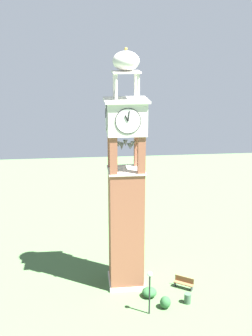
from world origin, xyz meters
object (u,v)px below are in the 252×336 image
at_px(clock_tower, 126,194).
at_px(trash_bin, 188,298).
at_px(lamp_post, 150,284).
at_px(park_bench, 184,283).

distance_m(clock_tower, trash_bin, 9.24).
relative_size(clock_tower, trash_bin, 23.60).
height_order(clock_tower, lamp_post, clock_tower).
height_order(lamp_post, trash_bin, lamp_post).
bearing_deg(trash_bin, lamp_post, 108.16).
distance_m(clock_tower, lamp_post, 7.06).
bearing_deg(clock_tower, park_bench, -105.82).
bearing_deg(lamp_post, park_bench, -46.64).
bearing_deg(park_bench, lamp_post, 133.36).
distance_m(park_bench, lamp_post, 4.96).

